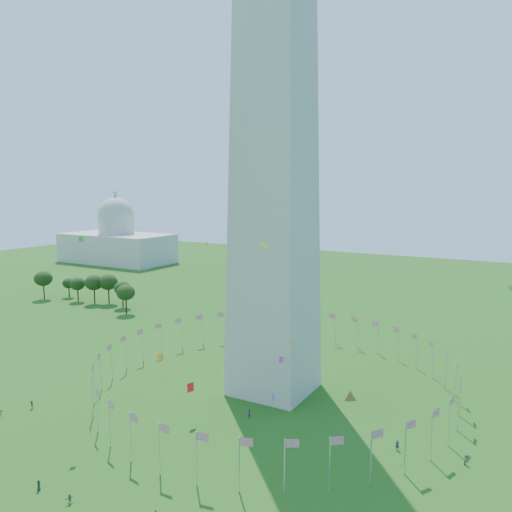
% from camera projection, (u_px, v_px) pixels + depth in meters
% --- Properties ---
extents(ground, '(600.00, 600.00, 0.00)m').
position_uv_depth(ground, '(115.00, 509.00, 72.85)').
color(ground, '#1D5213').
rests_on(ground, ground).
extents(washington_monument, '(16.80, 16.80, 169.00)m').
position_uv_depth(washington_monument, '(276.00, 5.00, 104.50)').
color(washington_monument, beige).
rests_on(washington_monument, ground).
extents(flag_ring, '(80.24, 80.24, 9.00)m').
position_uv_depth(flag_ring, '(274.00, 371.00, 115.29)').
color(flag_ring, silver).
rests_on(flag_ring, ground).
extents(capitol_building, '(70.00, 35.00, 46.00)m').
position_uv_depth(capitol_building, '(116.00, 226.00, 313.03)').
color(capitol_building, beige).
rests_on(capitol_building, ground).
extents(kites_aloft, '(93.72, 78.82, 38.56)m').
position_uv_depth(kites_aloft, '(284.00, 351.00, 83.62)').
color(kites_aloft, orange).
rests_on(kites_aloft, ground).
extents(tree_line_west, '(55.56, 16.01, 11.83)m').
position_uv_depth(tree_line_west, '(91.00, 290.00, 201.46)').
color(tree_line_west, '#274818').
rests_on(tree_line_west, ground).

